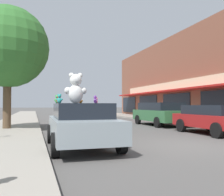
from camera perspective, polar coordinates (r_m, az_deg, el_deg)
name	(u,v)px	position (r m, az deg, el deg)	size (l,w,h in m)	color
ground_plane	(185,146)	(8.81, 16.32, -10.44)	(260.00, 260.00, 0.00)	#514F4C
plush_art_car	(82,124)	(8.05, -6.99, -5.89)	(2.06, 4.21, 1.41)	#8C999E
teddy_bear_giant	(76,89)	(8.25, -8.30, 2.12)	(0.73, 0.45, 1.00)	white
teddy_bear_teal	(59,99)	(8.14, -11.94, -0.18)	(0.23, 0.18, 0.31)	teal
teddy_bear_purple	(95,99)	(7.60, -3.85, -0.34)	(0.14, 0.18, 0.24)	purple
teddy_bear_pink	(96,101)	(8.79, -3.57, -0.58)	(0.14, 0.16, 0.22)	pink
teddy_bear_green	(57,99)	(8.84, -12.42, -0.30)	(0.23, 0.17, 0.30)	green
teddy_bear_red	(59,100)	(8.30, -12.08, -0.38)	(0.19, 0.11, 0.26)	red
teddy_bear_orange	(81,100)	(8.63, -7.18, -0.56)	(0.16, 0.14, 0.22)	orange
parked_car_far_center	(213,118)	(12.65, 22.06, -4.22)	(1.95, 4.19, 1.36)	maroon
parked_car_far_right	(160,113)	(16.95, 10.86, -3.36)	(2.10, 4.73, 1.51)	#336B3D
street_tree	(8,47)	(14.45, -22.74, 10.68)	(4.27, 4.27, 6.41)	brown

